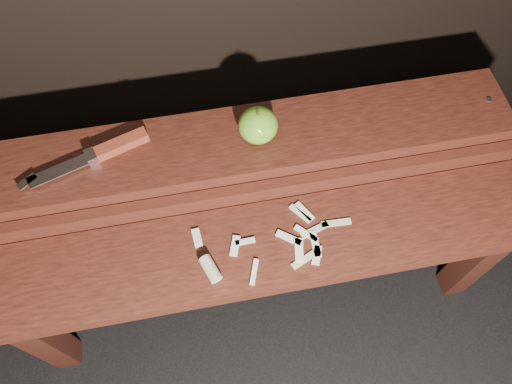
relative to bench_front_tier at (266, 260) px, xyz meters
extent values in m
plane|color=black|center=(0.00, 0.06, -0.35)|extent=(60.00, 60.00, 0.00)
cube|color=black|center=(-0.54, -0.04, -0.16)|extent=(0.06, 0.06, 0.38)
cube|color=black|center=(0.54, -0.04, -0.16)|extent=(0.06, 0.06, 0.38)
cube|color=#40180F|center=(0.00, 0.01, 0.05)|extent=(1.20, 0.20, 0.04)
cube|color=black|center=(-0.54, 0.26, -0.12)|extent=(0.06, 0.06, 0.46)
cube|color=black|center=(0.54, 0.26, -0.12)|extent=(0.06, 0.06, 0.46)
cube|color=#40180F|center=(0.00, 0.13, 0.09)|extent=(1.20, 0.02, 0.05)
cube|color=#40180F|center=(0.00, 0.23, 0.13)|extent=(1.20, 0.18, 0.04)
cylinder|color=slate|center=(0.56, 0.23, 0.15)|extent=(0.01, 0.01, 0.00)
ellipsoid|color=#67A020|center=(0.02, 0.23, 0.18)|extent=(0.09, 0.09, 0.08)
cylinder|color=#382314|center=(0.02, 0.23, 0.23)|extent=(0.01, 0.01, 0.01)
cube|color=maroon|center=(-0.27, 0.26, 0.16)|extent=(0.12, 0.06, 0.02)
cube|color=silver|center=(-0.33, 0.23, 0.16)|extent=(0.03, 0.04, 0.03)
cube|color=silver|center=(-0.40, 0.21, 0.16)|extent=(0.13, 0.07, 0.00)
cube|color=silver|center=(-0.46, 0.20, 0.16)|extent=(0.04, 0.04, 0.00)
cube|color=beige|center=(0.10, 0.07, 0.07)|extent=(0.04, 0.05, 0.01)
cube|color=beige|center=(0.09, 0.02, 0.07)|extent=(0.05, 0.05, 0.01)
cube|color=beige|center=(0.07, -0.02, 0.07)|extent=(0.03, 0.06, 0.01)
cube|color=beige|center=(0.09, 0.06, 0.07)|extent=(0.04, 0.05, 0.01)
cube|color=beige|center=(-0.06, 0.02, 0.07)|extent=(0.03, 0.05, 0.01)
cube|color=beige|center=(-0.14, 0.05, 0.07)|extent=(0.02, 0.04, 0.01)
cube|color=beige|center=(0.10, -0.03, 0.07)|extent=(0.03, 0.05, 0.01)
cube|color=beige|center=(0.05, 0.01, 0.07)|extent=(0.05, 0.04, 0.01)
cube|color=beige|center=(-0.04, 0.02, 0.07)|extent=(0.04, 0.01, 0.01)
cube|color=beige|center=(0.10, -0.01, 0.07)|extent=(0.02, 0.06, 0.01)
cube|color=beige|center=(-0.04, -0.05, 0.07)|extent=(0.03, 0.06, 0.01)
cylinder|color=#C9BB8C|center=(-0.12, -0.03, 0.08)|extent=(0.04, 0.06, 0.03)
cube|color=#BCC988|center=(0.11, 0.02, 0.07)|extent=(0.07, 0.03, 0.00)
cube|color=#BCC988|center=(0.16, 0.03, 0.07)|extent=(0.07, 0.02, 0.00)
cube|color=#BCC988|center=(0.07, -0.04, 0.07)|extent=(0.07, 0.04, 0.00)
camera|label=1|loc=(-0.09, -0.39, 1.04)|focal=35.00mm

